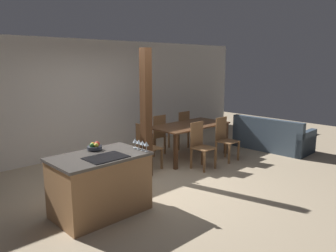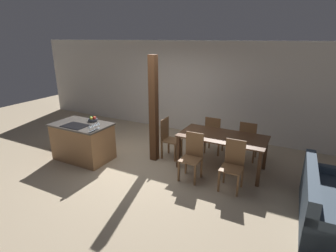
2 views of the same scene
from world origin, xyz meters
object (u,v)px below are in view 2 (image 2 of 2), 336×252
Objects in this scene: kitchen_island at (83,141)px; dining_chair_head_end at (169,138)px; wine_glass_middle at (92,126)px; couch at (329,206)px; wine_glass_end at (98,123)px; dining_chair_near_left at (192,156)px; wine_glass_far at (95,125)px; dining_table at (222,140)px; dining_chair_near_right at (233,164)px; fruit_bowl at (93,119)px; dining_chair_far_right at (248,140)px; timber_post at (154,110)px; wine_glass_near at (89,127)px; dining_chair_far_left at (213,135)px.

dining_chair_head_end is (1.76, 1.04, 0.05)m from kitchen_island.
couch is (4.49, 0.32, -0.72)m from wine_glass_middle.
kitchen_island is at bearing 156.84° from wine_glass_middle.
wine_glass_end reaches higher than couch.
dining_chair_near_left is (2.05, 0.43, -0.51)m from wine_glass_end.
wine_glass_middle is at bearing 138.07° from dining_chair_head_end.
wine_glass_far reaches higher than dining_chair_head_end.
dining_table is at bearing 62.66° from couch.
kitchen_island is 1.39× the size of dining_chair_near_right.
dining_table is (2.47, 1.20, -0.33)m from wine_glass_far.
dining_chair_far_right is at bearing 23.18° from fruit_bowl.
dining_chair_far_right is 0.39× the size of timber_post.
couch is (2.02, -0.97, -0.39)m from dining_table.
dining_table is at bearing 29.25° from wine_glass_near.
dining_table is at bearing 121.34° from dining_chair_near_right.
fruit_bowl reaches higher than dining_chair_near_left.
kitchen_island is at bearing 150.03° from wine_glass_near.
dining_chair_near_right is (2.88, 0.61, -0.51)m from wine_glass_middle.
dining_chair_far_right is at bearing -68.33° from dining_chair_head_end.
dining_chair_far_right is 1.00× the size of dining_chair_head_end.
wine_glass_middle is at bearing 43.97° from dining_chair_far_left.
dining_chair_far_left reaches higher than kitchen_island.
wine_glass_near is 0.08× the size of dining_table.
dining_chair_head_end is at bearing 46.04° from wine_glass_far.
kitchen_island is 6.06× the size of fruit_bowl.
dining_chair_near_right is 0.52× the size of couch.
wine_glass_near is at bearing -150.75° from dining_table.
dining_chair_head_end is at bearing 158.33° from dining_chair_near_right.
wine_glass_middle reaches higher than couch.
wine_glass_end reaches higher than dining_chair_head_end.
timber_post is (1.52, 0.75, 0.77)m from kitchen_island.
couch is (1.61, -1.66, -0.22)m from dining_chair_far_right.
dining_chair_near_left is at bearing 81.60° from couch.
dining_chair_near_right is (2.88, 0.52, -0.51)m from wine_glass_far.
timber_post reaches higher than dining_chair_near_left.
wine_glass_middle reaches higher than dining_chair_far_right.
wine_glass_end is 0.15× the size of dining_chair_head_end.
wine_glass_end reaches higher than dining_chair_far_right.
wine_glass_end is (0.49, -0.36, 0.07)m from fruit_bowl.
timber_post is (0.92, 1.09, 0.22)m from wine_glass_near.
fruit_bowl is 0.73m from wine_glass_middle.
timber_post is at bearing 18.52° from fruit_bowl.
timber_post is (-1.96, -0.97, 0.72)m from dining_chair_far_right.
wine_glass_middle reaches higher than kitchen_island.
wine_glass_middle is (0.59, -0.25, 0.56)m from kitchen_island.
dining_chair_head_end reaches higher than kitchen_island.
wine_glass_near is 3.01m from dining_chair_near_right.
dining_chair_near_left and dining_chair_far_left have the same top height.
dining_chair_head_end is (1.16, 1.20, -0.51)m from wine_glass_far.
dining_table is at bearing 58.66° from dining_chair_near_left.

